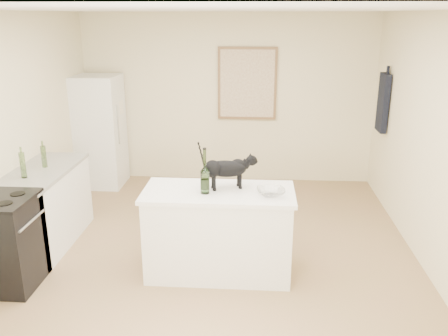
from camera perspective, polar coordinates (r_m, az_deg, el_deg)
floor at (r=5.24m, az=-1.55°, el=-11.17°), size 5.50×5.50×0.00m
ceiling at (r=4.58m, az=-1.83°, el=18.56°), size 5.50×5.50×0.00m
wall_back at (r=7.43m, az=0.46°, el=8.27°), size 4.50×0.00×4.50m
wall_front at (r=2.25m, az=-8.96°, el=-16.20°), size 4.50×0.00×4.50m
wall_right at (r=5.05m, az=24.66°, el=1.94°), size 0.00×5.50×5.50m
island_base at (r=4.86m, az=-0.64°, el=-7.93°), size 1.44×0.67×0.86m
island_top at (r=4.68m, az=-0.66°, el=-2.97°), size 1.50×0.70×0.04m
left_cabinets at (r=5.82m, az=-20.81°, el=-4.64°), size 0.60×1.40×0.86m
left_countertop at (r=5.68m, az=-21.31°, el=-0.43°), size 0.62×1.44×0.04m
stove at (r=5.09m, az=-24.97°, el=-8.24°), size 0.60×0.60×0.90m
fridge at (r=7.51m, az=-14.81°, el=4.28°), size 0.68×0.68×1.70m
artwork_frame at (r=7.35m, az=2.82°, el=10.12°), size 0.90×0.03×1.10m
artwork_canvas at (r=7.33m, az=2.81°, el=10.10°), size 0.82×0.00×1.02m
hanging_garment at (r=6.92m, az=18.63°, el=7.46°), size 0.08×0.34×0.80m
black_cat at (r=4.67m, az=0.21°, el=-0.34°), size 0.55×0.31×0.37m
wine_bottle at (r=4.54m, az=-2.33°, el=-0.67°), size 0.11×0.11×0.40m
glass_bowl at (r=4.56m, az=5.67°, el=-2.91°), size 0.31×0.31×0.07m
fridge_paper at (r=7.40m, az=-12.31°, el=7.14°), size 0.02×0.16×0.20m
counter_bottle_cluster at (r=5.57m, az=-22.03°, el=0.79°), size 0.12×0.43×0.28m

